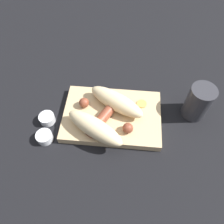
# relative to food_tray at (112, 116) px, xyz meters

# --- Properties ---
(ground_plane) EXTENTS (3.00, 3.00, 0.00)m
(ground_plane) POSITION_rel_food_tray_xyz_m (0.00, 0.00, -0.01)
(ground_plane) COLOR black
(food_tray) EXTENTS (0.27, 0.18, 0.02)m
(food_tray) POSITION_rel_food_tray_xyz_m (0.00, 0.00, 0.00)
(food_tray) COLOR tan
(food_tray) RESTS_ON ground_plane
(bread_roll) EXTENTS (0.22, 0.21, 0.05)m
(bread_roll) POSITION_rel_food_tray_xyz_m (0.01, 0.02, 0.04)
(bread_roll) COLOR beige
(bread_roll) RESTS_ON food_tray
(sausage) EXTENTS (0.16, 0.14, 0.03)m
(sausage) POSITION_rel_food_tray_xyz_m (0.02, 0.01, 0.03)
(sausage) COLOR brown
(sausage) RESTS_ON food_tray
(pickled_veggies) EXTENTS (0.06, 0.06, 0.00)m
(pickled_veggies) POSITION_rel_food_tray_xyz_m (-0.07, -0.03, 0.01)
(pickled_veggies) COLOR orange
(pickled_veggies) RESTS_ON food_tray
(condiment_cup_near) EXTENTS (0.04, 0.04, 0.02)m
(condiment_cup_near) POSITION_rel_food_tray_xyz_m (0.18, 0.02, -0.00)
(condiment_cup_near) COLOR silver
(condiment_cup_near) RESTS_ON ground_plane
(condiment_cup_far) EXTENTS (0.04, 0.04, 0.02)m
(condiment_cup_far) POSITION_rel_food_tray_xyz_m (0.17, 0.08, -0.00)
(condiment_cup_far) COLOR silver
(condiment_cup_far) RESTS_ON ground_plane
(drink_glass) EXTENTS (0.07, 0.07, 0.10)m
(drink_glass) POSITION_rel_food_tray_xyz_m (-0.23, -0.04, 0.04)
(drink_glass) COLOR #333338
(drink_glass) RESTS_ON ground_plane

